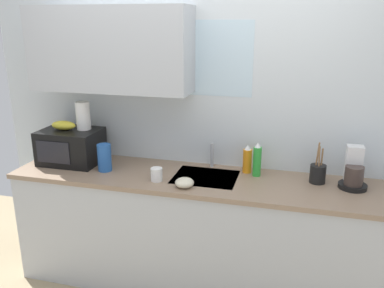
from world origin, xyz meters
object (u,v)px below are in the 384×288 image
at_px(dish_soap_bottle_green, 257,160).
at_px(small_bowl, 184,183).
at_px(utensil_crock, 318,173).
at_px(mug_white, 157,174).
at_px(banana_bunch, 64,125).
at_px(microwave, 71,146).
at_px(coffee_maker, 353,172).
at_px(paper_towel_roll, 83,116).
at_px(dish_soap_bottle_orange, 247,160).
at_px(cereal_canister, 104,158).

distance_m(dish_soap_bottle_green, small_bowl, 0.58).
bearing_deg(utensil_crock, dish_soap_bottle_green, 177.04).
xyz_separation_m(mug_white, utensil_crock, (1.11, 0.26, 0.02)).
bearing_deg(banana_bunch, dish_soap_bottle_green, 3.47).
distance_m(banana_bunch, mug_white, 0.90).
distance_m(microwave, coffee_maker, 2.12).
height_order(paper_towel_roll, small_bowl, paper_towel_roll).
bearing_deg(banana_bunch, microwave, -1.80).
relative_size(banana_bunch, dish_soap_bottle_green, 0.79).
xyz_separation_m(coffee_maker, mug_white, (-1.34, -0.25, -0.06)).
bearing_deg(utensil_crock, dish_soap_bottle_orange, 171.66).
xyz_separation_m(coffee_maker, dish_soap_bottle_orange, (-0.74, 0.09, -0.00)).
bearing_deg(coffee_maker, dish_soap_bottle_orange, 173.37).
bearing_deg(dish_soap_bottle_green, paper_towel_roll, -178.24).
bearing_deg(dish_soap_bottle_orange, small_bowl, -133.98).
xyz_separation_m(cereal_canister, utensil_crock, (1.55, 0.17, -0.03)).
height_order(coffee_maker, small_bowl, coffee_maker).
relative_size(banana_bunch, cereal_canister, 0.96).
bearing_deg(mug_white, dish_soap_bottle_orange, 29.09).
xyz_separation_m(microwave, dish_soap_bottle_green, (1.47, 0.09, -0.02)).
bearing_deg(dish_soap_bottle_orange, mug_white, -150.91).
xyz_separation_m(dish_soap_bottle_orange, dish_soap_bottle_green, (0.08, -0.05, 0.02)).
distance_m(mug_white, small_bowl, 0.23).
bearing_deg(dish_soap_bottle_green, coffee_maker, -2.92).
bearing_deg(mug_white, coffee_maker, 10.54).
distance_m(coffee_maker, mug_white, 1.36).
bearing_deg(mug_white, utensil_crock, 13.23).
bearing_deg(microwave, utensil_crock, 2.16).
distance_m(paper_towel_roll, coffee_maker, 2.04).
bearing_deg(microwave, mug_white, -13.44).
xyz_separation_m(microwave, mug_white, (0.79, -0.19, -0.09)).
bearing_deg(paper_towel_roll, cereal_canister, -32.01).
bearing_deg(banana_bunch, small_bowl, -13.29).
xyz_separation_m(cereal_canister, mug_white, (0.45, -0.09, -0.06)).
bearing_deg(utensil_crock, mug_white, -166.77).
bearing_deg(paper_towel_roll, banana_bunch, -161.57).
bearing_deg(utensil_crock, banana_bunch, -177.94).
relative_size(paper_towel_roll, dish_soap_bottle_green, 0.87).
relative_size(microwave, dish_soap_bottle_orange, 2.15).
height_order(banana_bunch, small_bowl, banana_bunch).
distance_m(banana_bunch, cereal_canister, 0.45).
bearing_deg(mug_white, microwave, 166.56).
xyz_separation_m(dish_soap_bottle_green, utensil_crock, (0.43, -0.02, -0.05)).
xyz_separation_m(paper_towel_roll, small_bowl, (0.91, -0.30, -0.35)).
relative_size(coffee_maker, utensil_crock, 0.95).
relative_size(microwave, utensil_crock, 1.57).
relative_size(utensil_crock, small_bowl, 2.26).
height_order(microwave, dish_soap_bottle_green, microwave).
bearing_deg(microwave, dish_soap_bottle_orange, 5.98).
distance_m(microwave, small_bowl, 1.04).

